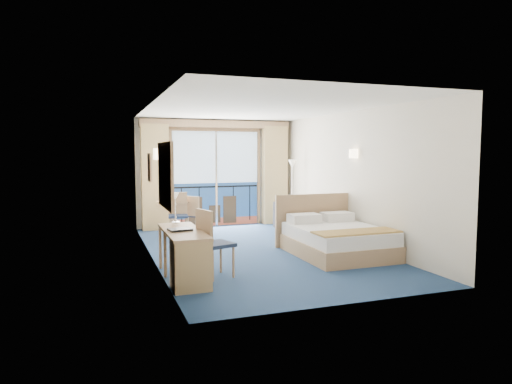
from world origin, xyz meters
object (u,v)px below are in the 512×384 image
bed (336,239)px  floor_lamp (292,176)px  table_chair_b (178,212)px  desk (189,258)px  round_table (175,209)px  nightstand (333,229)px  desk_chair (211,239)px  armchair (295,216)px  table_chair_a (195,213)px

bed → floor_lamp: bearing=81.0°
bed → table_chair_b: bed is taller
desk → round_table: size_ratio=1.86×
nightstand → desk_chair: 3.65m
bed → round_table: bearing=126.7°
floor_lamp → bed: bearing=-99.0°
armchair → desk: (-3.30, -3.69, 0.04)m
bed → armchair: 2.62m
armchair → floor_lamp: size_ratio=0.47×
armchair → floor_lamp: bearing=-138.4°
bed → table_chair_a: size_ratio=2.24×
armchair → desk: size_ratio=0.51×
nightstand → round_table: bearing=144.7°
nightstand → floor_lamp: (-0.08, 1.95, 1.03)m
desk → table_chair_a: bearing=76.8°
bed → desk_chair: bed is taller
bed → desk: bed is taller
armchair → desk_chair: size_ratio=0.77×
desk → round_table: round_table is taller
armchair → table_chair_b: 2.79m
nightstand → table_chair_b: bearing=151.3°
nightstand → table_chair_a: size_ratio=0.57×
desk → round_table: 4.37m
floor_lamp → table_chair_a: size_ratio=1.92×
nightstand → floor_lamp: 2.21m
round_table → bed: bearing=-53.3°
bed → armchair: size_ratio=2.45×
armchair → desk_chair: bearing=15.6°
bed → table_chair_b: size_ratio=2.00×
bed → floor_lamp: 3.27m
desk → table_chair_b: 3.90m
floor_lamp → desk_chair: (-3.03, -3.84, -0.70)m
armchair → desk_chair: desk_chair is taller
floor_lamp → table_chair_b: 3.02m
desk_chair → table_chair_a: size_ratio=1.18×
nightstand → floor_lamp: bearing=92.3°
desk_chair → nightstand: bearing=-75.1°
bed → armchair: bed is taller
nightstand → armchair: size_ratio=0.63×
floor_lamp → desk: size_ratio=1.09×
desk_chair → round_table: bearing=-18.3°
bed → desk: bearing=-159.6°
desk → table_chair_b: table_chair_b is taller
nightstand → bed: bearing=-116.6°
desk → table_chair_b: bearing=82.3°
table_chair_a → round_table: bearing=14.5°
round_table → armchair: bearing=-13.0°
bed → table_chair_a: bed is taller
table_chair_b → bed: bearing=-40.3°
desk_chair → round_table: desk_chair is taller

